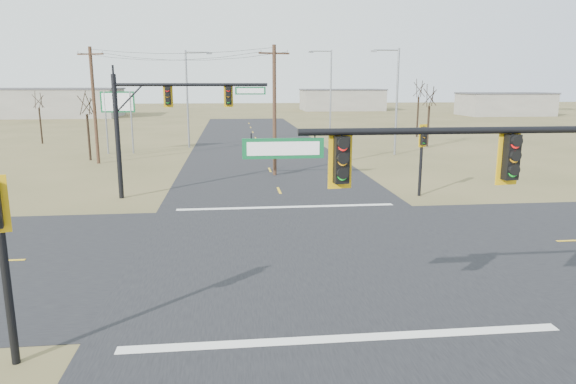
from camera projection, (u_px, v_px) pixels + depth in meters
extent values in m
plane|color=olive|center=(306.00, 251.00, 21.06)|extent=(320.00, 320.00, 0.00)
cube|color=black|center=(306.00, 250.00, 21.06)|extent=(160.00, 14.00, 0.02)
cube|color=black|center=(306.00, 250.00, 21.06)|extent=(14.00, 160.00, 0.02)
cube|color=silver|center=(346.00, 338.00, 13.76)|extent=(12.00, 0.40, 0.01)
cube|color=silver|center=(287.00, 207.00, 28.35)|extent=(12.00, 0.40, 0.01)
cylinder|color=black|center=(493.00, 130.00, 11.69)|extent=(8.97, 0.16, 0.16)
cube|color=#0B5028|center=(283.00, 148.00, 11.25)|extent=(1.80, 0.05, 0.45)
cylinder|color=black|center=(118.00, 137.00, 29.96)|extent=(0.29, 0.29, 7.25)
cylinder|color=black|center=(192.00, 85.00, 29.80)|extent=(8.80, 0.19, 0.19)
cube|color=#0B5028|center=(250.00, 91.00, 30.24)|extent=(1.80, 0.05, 0.45)
cylinder|color=black|center=(421.00, 162.00, 30.89)|extent=(0.18, 0.18, 4.20)
cylinder|color=black|center=(6.00, 276.00, 12.13)|extent=(0.20, 0.20, 4.55)
cylinder|color=#472E1E|center=(274.00, 112.00, 37.32)|extent=(0.27, 0.27, 9.42)
cube|color=#472E1E|center=(274.00, 53.00, 36.47)|extent=(2.26, 0.70, 0.12)
cylinder|color=#472E1E|center=(94.00, 106.00, 42.93)|extent=(0.28, 0.28, 9.67)
cube|color=#472E1E|center=(90.00, 54.00, 42.05)|extent=(2.28, 0.86, 0.12)
cylinder|color=gray|center=(106.00, 123.00, 49.33)|extent=(0.16, 0.16, 5.97)
cylinder|color=gray|center=(132.00, 123.00, 49.58)|extent=(0.16, 0.16, 5.97)
cube|color=#0B5028|center=(118.00, 102.00, 49.04)|extent=(3.18, 0.12, 1.99)
cylinder|color=gray|center=(397.00, 102.00, 48.36)|extent=(0.20, 0.20, 9.92)
cylinder|color=gray|center=(386.00, 50.00, 47.25)|extent=(2.38, 0.12, 0.12)
cube|color=gray|center=(374.00, 51.00, 47.14)|extent=(0.59, 0.39, 0.18)
cylinder|color=gray|center=(331.00, 93.00, 66.63)|extent=(0.22, 0.22, 10.94)
cylinder|color=gray|center=(321.00, 51.00, 65.39)|extent=(2.62, 0.13, 0.13)
cube|color=gray|center=(311.00, 52.00, 65.27)|extent=(0.63, 0.33, 0.20)
cylinder|color=gray|center=(187.00, 100.00, 53.67)|extent=(0.20, 0.20, 10.06)
cylinder|color=gray|center=(197.00, 52.00, 52.80)|extent=(2.41, 0.12, 0.12)
cube|color=gray|center=(209.00, 53.00, 52.95)|extent=(0.58, 0.33, 0.18)
cylinder|color=black|center=(89.00, 137.00, 45.36)|extent=(0.20, 0.20, 4.08)
cylinder|color=black|center=(41.00, 126.00, 57.87)|extent=(0.19, 0.19, 4.03)
cylinder|color=black|center=(428.00, 126.00, 55.16)|extent=(0.23, 0.23, 4.38)
cylinder|color=black|center=(418.00, 117.00, 65.09)|extent=(0.22, 0.22, 5.07)
cube|color=gray|center=(47.00, 103.00, 103.75)|extent=(28.00, 14.00, 5.50)
cube|color=gray|center=(342.00, 100.00, 130.16)|extent=(20.00, 12.00, 5.00)
cube|color=gray|center=(505.00, 105.00, 109.09)|extent=(18.00, 10.00, 4.50)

